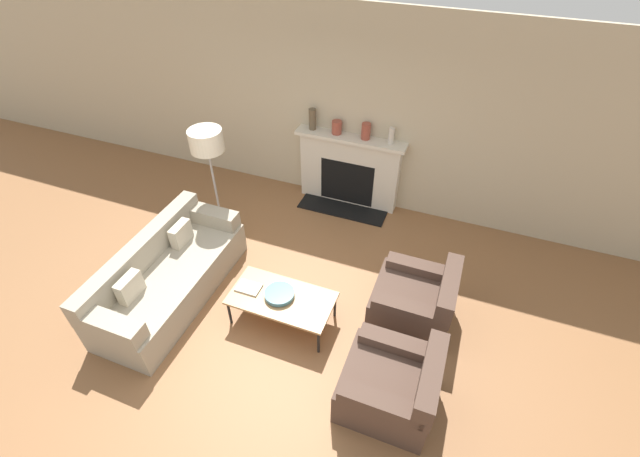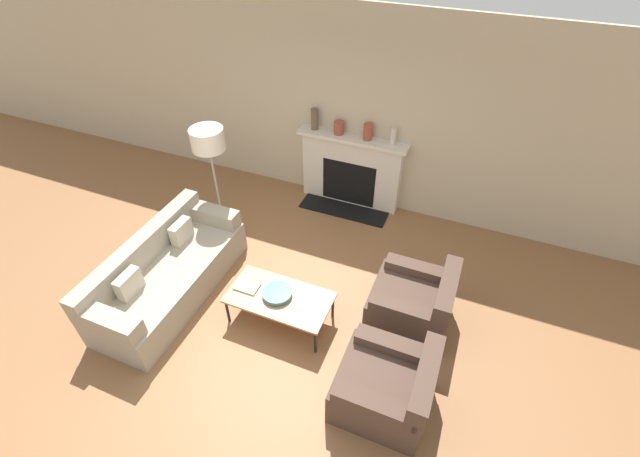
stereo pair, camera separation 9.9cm
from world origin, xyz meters
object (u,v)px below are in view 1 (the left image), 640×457
Objects in this scene: book at (249,288)px; floor_lamp at (207,147)px; coffee_table at (282,299)px; mantel_vase_right at (391,136)px; armchair_near at (392,385)px; fireplace at (349,171)px; couch at (168,276)px; bowl at (279,294)px; armchair_far at (415,301)px; mantel_vase_left at (312,119)px; mantel_vase_center_left at (337,127)px; mantel_vase_center_right at (366,131)px.

floor_lamp is (-1.11, 1.18, 0.98)m from book.
coffee_table is 5.02× the size of mantel_vase_right.
fireplace is at bearing -154.64° from armchair_near.
couch is 9.01× the size of mantel_vase_right.
book is (-0.39, -0.02, -0.03)m from bowl.
mantel_vase_right is at bearing 1.41° from fireplace.
armchair_far is 3.75× the size of mantel_vase_right.
bowl is 2.74m from mantel_vase_left.
coffee_table is 2.78m from mantel_vase_left.
book is 2.69m from mantel_vase_center_left.
armchair_near reaches higher than coffee_table.
armchair_near is 3.58m from floor_lamp.
armchair_far is 1.57m from bowl.
floor_lamp reaches higher than mantel_vase_center_left.
mantel_vase_center_right is at bearing 0.00° from mantel_vase_left.
mantel_vase_center_left reaches higher than fireplace.
couch is (-1.45, -2.65, -0.25)m from fireplace.
book is 1.19× the size of mantel_vase_right.
mantel_vase_center_left reaches higher than armchair_far.
bowl is 2.73m from mantel_vase_right.
mantel_vase_right reaches higher than armchair_far.
armchair_near is at bearing -20.93° from coffee_table.
couch is 10.98× the size of mantel_vase_center_left.
fireplace is 1.39× the size of coffee_table.
armchair_far is 1.54m from coffee_table.
bowl is 0.21× the size of floor_lamp.
fireplace reaches higher than armchair_far.
book is at bearing -46.83° from floor_lamp.
mantel_vase_right is (0.36, 0.00, 0.00)m from mantel_vase_center_right.
mantel_vase_center_right is 0.36m from mantel_vase_right.
coffee_table is 5.06× the size of mantel_vase_center_right.
armchair_near is 2.82× the size of mantel_vase_left.
mantel_vase_right is (-0.87, 1.96, 0.97)m from armchair_far.
couch is at bearing -98.15° from armchair_near.
floor_lamp reaches higher than coffee_table.
fireplace is 2.57m from book.
armchair_far is at bearing -53.16° from fireplace.
mantel_vase_right is (0.55, 2.54, 0.90)m from coffee_table.
armchair_far is 2.51m from mantel_vase_center_right.
floor_lamp reaches higher than bowl.
mantel_vase_right is (0.58, 0.01, 0.71)m from fireplace.
armchair_near is 1.56m from bowl.
armchair_near is at bearing -16.84° from book.
mantel_vase_center_left is (1.28, 1.37, -0.15)m from floor_lamp.
mantel_vase_left is at bearing 103.30° from bowl.
armchair_far is at bearing 180.00° from armchair_near.
couch reaches higher than coffee_table.
mantel_vase_left is (-2.05, 3.08, 1.01)m from armchair_near.
fireplace reaches higher than couch.
book is (-1.84, -0.59, 0.11)m from armchair_far.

